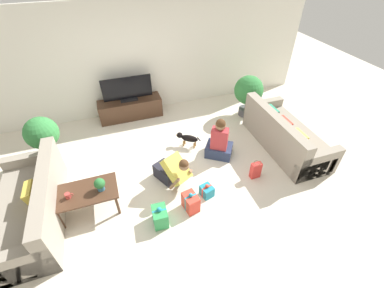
# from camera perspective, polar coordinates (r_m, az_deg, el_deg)

# --- Properties ---
(ground_plane) EXTENTS (16.00, 16.00, 0.00)m
(ground_plane) POSITION_cam_1_polar(r_m,az_deg,el_deg) (4.94, -3.29, -7.00)
(ground_plane) COLOR beige
(wall_back) EXTENTS (8.40, 0.06, 2.60)m
(wall_back) POSITION_cam_1_polar(r_m,az_deg,el_deg) (6.41, -10.81, 18.03)
(wall_back) COLOR white
(wall_back) RESTS_ON ground_plane
(sofa_left) EXTENTS (0.91, 2.06, 0.83)m
(sofa_left) POSITION_cam_1_polar(r_m,az_deg,el_deg) (4.79, -31.90, -11.87)
(sofa_left) COLOR gray
(sofa_left) RESTS_ON ground_plane
(sofa_right) EXTENTS (0.91, 2.06, 0.83)m
(sofa_right) POSITION_cam_1_polar(r_m,az_deg,el_deg) (5.73, 19.79, 1.82)
(sofa_right) COLOR gray
(sofa_right) RESTS_ON ground_plane
(coffee_table) EXTENTS (0.97, 0.57, 0.46)m
(coffee_table) POSITION_cam_1_polar(r_m,az_deg,el_deg) (4.44, -22.46, -10.16)
(coffee_table) COLOR #472D1E
(coffee_table) RESTS_ON ground_plane
(tv_console) EXTENTS (1.50, 0.46, 0.47)m
(tv_console) POSITION_cam_1_polar(r_m,az_deg,el_deg) (6.55, -13.47, 7.70)
(tv_console) COLOR #472D1E
(tv_console) RESTS_ON ground_plane
(tv) EXTENTS (1.15, 0.20, 0.58)m
(tv) POSITION_cam_1_polar(r_m,az_deg,el_deg) (6.32, -14.15, 11.49)
(tv) COLOR black
(tv) RESTS_ON tv_console
(potted_plant_corner_right) EXTENTS (0.69, 0.69, 1.03)m
(potted_plant_corner_right) POSITION_cam_1_polar(r_m,az_deg,el_deg) (6.40, 12.44, 11.31)
(potted_plant_corner_right) COLOR #4C4C51
(potted_plant_corner_right) RESTS_ON ground_plane
(potted_plant_corner_left) EXTENTS (0.61, 0.61, 1.02)m
(potted_plant_corner_left) POSITION_cam_1_polar(r_m,az_deg,el_deg) (5.55, -30.26, 1.64)
(potted_plant_corner_left) COLOR #336B84
(potted_plant_corner_left) RESTS_ON ground_plane
(person_kneeling) EXTENTS (0.62, 0.83, 0.77)m
(person_kneeling) POSITION_cam_1_polar(r_m,az_deg,el_deg) (4.58, -4.32, -5.91)
(person_kneeling) COLOR #23232D
(person_kneeling) RESTS_ON ground_plane
(person_sitting) EXTENTS (0.66, 0.63, 0.91)m
(person_sitting) POSITION_cam_1_polar(r_m,az_deg,el_deg) (5.16, 6.09, 0.34)
(person_sitting) COLOR #283351
(person_sitting) RESTS_ON ground_plane
(dog) EXTENTS (0.45, 0.36, 0.30)m
(dog) POSITION_cam_1_polar(r_m,az_deg,el_deg) (5.46, -1.05, 1.34)
(dog) COLOR black
(dog) RESTS_ON ground_plane
(gift_box_a) EXTENTS (0.26, 0.32, 0.37)m
(gift_box_a) POSITION_cam_1_polar(r_m,az_deg,el_deg) (4.33, -0.33, -12.79)
(gift_box_a) COLOR red
(gift_box_a) RESTS_ON ground_plane
(gift_box_b) EXTENTS (0.24, 0.26, 0.26)m
(gift_box_b) POSITION_cam_1_polar(r_m,az_deg,el_deg) (4.55, 3.30, -10.36)
(gift_box_b) COLOR teal
(gift_box_b) RESTS_ON ground_plane
(gift_box_c) EXTENTS (0.24, 0.31, 0.36)m
(gift_box_c) POSITION_cam_1_polar(r_m,az_deg,el_deg) (4.20, -7.11, -15.64)
(gift_box_c) COLOR #2D934C
(gift_box_c) RESTS_ON ground_plane
(gift_bag_a) EXTENTS (0.19, 0.12, 0.36)m
(gift_bag_a) POSITION_cam_1_polar(r_m,az_deg,el_deg) (4.93, 13.97, -5.65)
(gift_bag_a) COLOR red
(gift_bag_a) RESTS_ON ground_plane
(mug) EXTENTS (0.12, 0.08, 0.09)m
(mug) POSITION_cam_1_polar(r_m,az_deg,el_deg) (4.39, -25.84, -10.28)
(mug) COLOR #B23D38
(mug) RESTS_ON coffee_table
(tabletop_plant) EXTENTS (0.17, 0.17, 0.22)m
(tabletop_plant) POSITION_cam_1_polar(r_m,az_deg,el_deg) (4.26, -19.83, -8.39)
(tabletop_plant) COLOR #336B84
(tabletop_plant) RESTS_ON coffee_table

